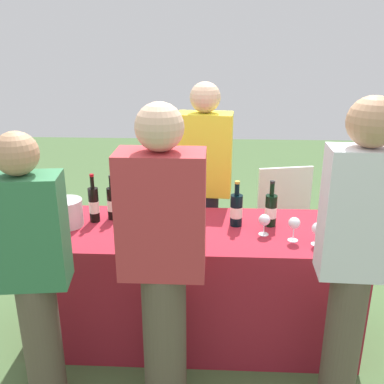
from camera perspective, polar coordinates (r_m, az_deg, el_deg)
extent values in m
plane|color=#476638|center=(3.23, 0.00, -17.64)|extent=(12.00, 12.00, 0.00)
cube|color=maroon|center=(3.01, 0.00, -11.65)|extent=(2.08, 0.73, 0.79)
cylinder|color=black|center=(2.96, -12.59, -1.64)|extent=(0.07, 0.07, 0.23)
cylinder|color=black|center=(2.91, -12.82, 1.22)|extent=(0.03, 0.03, 0.08)
cylinder|color=maroon|center=(2.89, -12.89, 2.13)|extent=(0.03, 0.03, 0.02)
cylinder|color=silver|center=(2.96, -12.58, -1.85)|extent=(0.07, 0.07, 0.08)
cylinder|color=black|center=(2.98, -10.28, -1.48)|extent=(0.07, 0.07, 0.22)
cylinder|color=black|center=(2.93, -10.45, 1.15)|extent=(0.03, 0.03, 0.07)
cylinder|color=black|center=(2.92, -10.51, 1.96)|extent=(0.03, 0.03, 0.02)
cylinder|color=silver|center=(2.98, -10.27, -1.67)|extent=(0.07, 0.07, 0.08)
cylinder|color=black|center=(2.87, -6.80, -2.02)|extent=(0.07, 0.07, 0.23)
cylinder|color=black|center=(2.81, -6.93, 0.95)|extent=(0.03, 0.03, 0.09)
cylinder|color=maroon|center=(2.80, -6.97, 1.94)|extent=(0.03, 0.03, 0.02)
cylinder|color=silver|center=(2.87, -6.79, -2.23)|extent=(0.07, 0.07, 0.08)
cylinder|color=black|center=(2.94, -1.91, -1.56)|extent=(0.07, 0.07, 0.20)
cylinder|color=black|center=(2.90, -1.94, 1.01)|extent=(0.03, 0.03, 0.08)
cylinder|color=gold|center=(2.88, -1.95, 1.87)|extent=(0.03, 0.03, 0.02)
cylinder|color=silver|center=(2.95, -1.91, -1.74)|extent=(0.08, 0.08, 0.07)
cylinder|color=black|center=(2.85, 5.76, -2.37)|extent=(0.08, 0.08, 0.21)
cylinder|color=black|center=(2.80, 5.86, 0.33)|extent=(0.03, 0.03, 0.08)
cylinder|color=gold|center=(2.78, 5.89, 1.25)|extent=(0.03, 0.03, 0.02)
cylinder|color=silver|center=(2.85, 5.75, -2.57)|extent=(0.08, 0.08, 0.07)
cylinder|color=black|center=(2.88, 10.17, -2.38)|extent=(0.08, 0.08, 0.21)
cylinder|color=black|center=(2.82, 10.34, 0.33)|extent=(0.03, 0.03, 0.08)
cylinder|color=black|center=(2.81, 10.40, 1.27)|extent=(0.03, 0.03, 0.02)
cylinder|color=silver|center=(2.88, 10.15, -2.57)|extent=(0.08, 0.08, 0.07)
cylinder|color=silver|center=(2.76, -7.19, -5.51)|extent=(0.06, 0.06, 0.00)
cylinder|color=silver|center=(2.74, -7.22, -4.90)|extent=(0.01, 0.01, 0.06)
sphere|color=silver|center=(2.72, -7.27, -3.71)|extent=(0.07, 0.07, 0.07)
cylinder|color=silver|center=(2.70, -0.31, -5.93)|extent=(0.07, 0.07, 0.00)
cylinder|color=silver|center=(2.68, -0.31, -5.29)|extent=(0.01, 0.01, 0.06)
sphere|color=silver|center=(2.66, -0.32, -4.04)|extent=(0.07, 0.07, 0.07)
cylinder|color=silver|center=(2.78, 9.25, -5.43)|extent=(0.06, 0.06, 0.00)
cylinder|color=silver|center=(2.76, 9.29, -4.80)|extent=(0.01, 0.01, 0.06)
sphere|color=silver|center=(2.74, 9.37, -3.59)|extent=(0.07, 0.07, 0.07)
sphere|color=#590C19|center=(2.74, 9.35, -3.83)|extent=(0.04, 0.04, 0.04)
cylinder|color=silver|center=(2.73, 12.93, -6.11)|extent=(0.06, 0.06, 0.00)
cylinder|color=silver|center=(2.72, 13.00, -5.32)|extent=(0.01, 0.01, 0.08)
sphere|color=silver|center=(2.69, 13.11, -3.94)|extent=(0.07, 0.07, 0.07)
sphere|color=#590C19|center=(2.69, 13.09, -4.18)|extent=(0.04, 0.04, 0.04)
cylinder|color=silver|center=(2.72, 15.82, -6.53)|extent=(0.06, 0.06, 0.00)
cylinder|color=silver|center=(2.70, 15.89, -5.87)|extent=(0.01, 0.01, 0.07)
sphere|color=silver|center=(2.68, 16.02, -4.59)|extent=(0.07, 0.07, 0.07)
sphere|color=#590C19|center=(2.68, 16.00, -4.85)|extent=(0.04, 0.04, 0.04)
cylinder|color=silver|center=(2.95, -15.94, -2.62)|extent=(0.21, 0.21, 0.18)
cylinder|color=black|center=(3.53, 1.53, -6.36)|extent=(0.22, 0.22, 0.82)
cube|color=yellow|center=(3.28, 1.64, 4.93)|extent=(0.42, 0.25, 0.61)
sphere|color=#D8AD8C|center=(3.19, 1.72, 12.17)|extent=(0.22, 0.22, 0.22)
cylinder|color=brown|center=(2.64, -18.76, -18.23)|extent=(0.20, 0.20, 0.77)
cube|color=#337247|center=(2.30, -20.60, -4.81)|extent=(0.39, 0.25, 0.58)
sphere|color=tan|center=(2.17, -21.83, 4.65)|extent=(0.21, 0.21, 0.21)
cylinder|color=brown|center=(2.49, -3.54, -18.61)|extent=(0.23, 0.23, 0.83)
cube|color=#B23338|center=(2.12, -3.96, -2.95)|extent=(0.42, 0.23, 0.63)
sphere|color=#D8AD8C|center=(1.99, -4.25, 8.41)|extent=(0.23, 0.23, 0.23)
cylinder|color=brown|center=(2.57, 18.84, -18.20)|extent=(0.19, 0.19, 0.85)
cube|color=silver|center=(2.21, 20.95, -2.67)|extent=(0.36, 0.21, 0.64)
sphere|color=tan|center=(2.09, 22.41, 8.41)|extent=(0.23, 0.23, 0.23)
cube|color=white|center=(4.01, 11.71, -2.91)|extent=(0.48, 0.13, 0.88)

